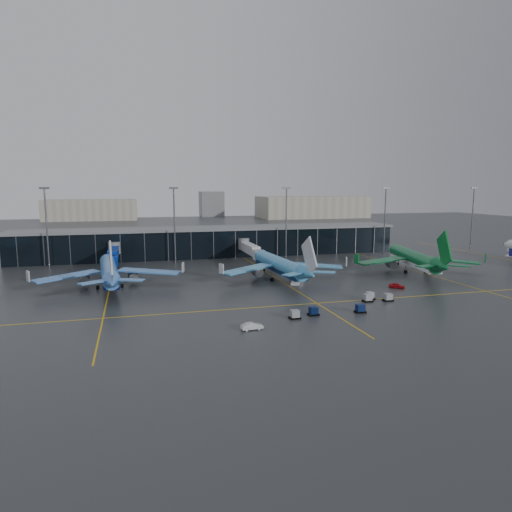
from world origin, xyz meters
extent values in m
plane|color=#282B2D|center=(0.00, 0.00, 0.00)|extent=(600.00, 600.00, 0.00)
cube|color=black|center=(0.00, 62.00, 5.00)|extent=(140.00, 16.00, 10.00)
cube|color=slate|center=(0.00, 62.00, 10.30)|extent=(142.00, 17.00, 0.80)
cylinder|color=#595B60|center=(-35.00, 53.50, 5.20)|extent=(4.00, 4.00, 4.00)
cube|color=navy|center=(-35.00, 40.00, 4.40)|extent=(3.00, 24.00, 3.00)
cylinder|color=#595B60|center=(-35.00, 32.50, 1.30)|extent=(1.00, 1.00, 2.60)
cylinder|color=#595B60|center=(10.00, 53.50, 5.20)|extent=(4.00, 4.00, 4.00)
cube|color=silver|center=(10.00, 40.00, 4.40)|extent=(3.00, 24.00, 3.00)
cylinder|color=#595B60|center=(10.00, 32.50, 1.30)|extent=(1.00, 1.00, 2.60)
cylinder|color=#595B60|center=(-55.00, 50.00, 12.50)|extent=(0.50, 0.50, 25.00)
cube|color=#595B60|center=(-55.00, 50.00, 25.20)|extent=(3.00, 0.40, 0.60)
cylinder|color=#595B60|center=(-15.00, 50.00, 12.50)|extent=(0.50, 0.50, 25.00)
cube|color=#595B60|center=(-15.00, 50.00, 25.20)|extent=(3.00, 0.40, 0.60)
cylinder|color=#595B60|center=(25.00, 50.00, 12.50)|extent=(0.50, 0.50, 25.00)
cube|color=#595B60|center=(25.00, 50.00, 25.20)|extent=(3.00, 0.40, 0.60)
cylinder|color=#595B60|center=(65.00, 50.00, 12.50)|extent=(0.50, 0.50, 25.00)
cube|color=#595B60|center=(65.00, 50.00, 25.20)|extent=(3.00, 0.40, 0.60)
cylinder|color=#595B60|center=(105.00, 50.00, 12.50)|extent=(0.50, 0.50, 25.00)
cube|color=#595B60|center=(105.00, 50.00, 25.20)|extent=(3.00, 0.40, 0.60)
cube|color=#B2AD99|center=(120.00, 260.00, 9.00)|extent=(90.00, 42.00, 18.00)
cube|color=#B2AD99|center=(-60.00, 280.00, 8.00)|extent=(70.00, 38.00, 16.00)
cube|color=#B2AD99|center=(40.00, 300.00, 11.00)|extent=(20.00, 20.00, 22.00)
cube|color=gold|center=(-35.00, 20.00, 0.01)|extent=(0.30, 120.00, 0.02)
cube|color=gold|center=(10.00, 20.00, 0.01)|extent=(0.30, 120.00, 0.02)
cube|color=gold|center=(55.00, 20.00, 0.01)|extent=(0.30, 120.00, 0.02)
cube|color=gold|center=(10.00, -15.00, 0.01)|extent=(220.00, 0.30, 0.02)
cube|color=black|center=(21.55, -16.68, 0.18)|extent=(2.20, 1.50, 0.36)
cube|color=gray|center=(21.55, -16.68, 0.95)|extent=(1.60, 1.50, 1.50)
cube|color=black|center=(26.31, -17.28, 0.18)|extent=(2.20, 1.50, 0.36)
cube|color=gray|center=(26.31, -17.28, 0.95)|extent=(1.60, 1.50, 1.50)
cube|color=black|center=(23.07, -14.87, 0.18)|extent=(2.20, 1.50, 0.36)
cube|color=#9CA0A4|center=(23.07, -14.87, 0.95)|extent=(1.60, 1.50, 1.50)
cube|color=black|center=(5.58, -23.83, 0.18)|extent=(2.20, 1.50, 0.36)
cube|color=#041138|center=(5.58, -23.83, 0.95)|extent=(1.60, 1.50, 1.50)
cube|color=black|center=(1.18, -25.07, 0.18)|extent=(2.20, 1.50, 0.36)
cube|color=gray|center=(1.18, -25.07, 0.95)|extent=(1.60, 1.50, 1.50)
cube|color=black|center=(15.61, -24.43, 0.18)|extent=(2.20, 1.50, 0.36)
cube|color=#051442|center=(15.61, -24.43, 0.95)|extent=(1.60, 1.50, 1.50)
cube|color=white|center=(12.32, 5.15, 0.40)|extent=(3.31, 3.82, 0.80)
cube|color=white|center=(12.32, 5.15, 2.30)|extent=(2.61, 3.24, 2.29)
imported|color=#B00D15|center=(35.57, -6.13, 0.67)|extent=(4.01, 3.80, 1.34)
imported|color=silver|center=(-8.64, -29.59, 0.67)|extent=(4.18, 1.85, 1.33)
camera|label=1|loc=(-28.64, -106.22, 25.30)|focal=32.00mm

